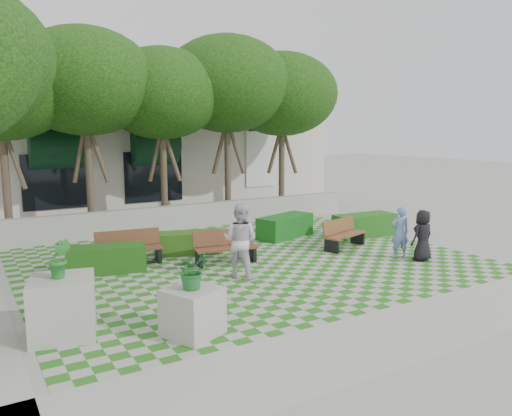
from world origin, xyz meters
TOP-DOWN VIEW (x-y plane):
  - ground at (0.00, 0.00)m, footprint 90.00×90.00m
  - lawn at (0.00, 1.00)m, footprint 12.00×12.00m
  - sidewalk_south at (0.00, -4.70)m, footprint 16.00×2.00m
  - retaining_wall at (0.00, 6.20)m, footprint 15.00×0.36m
  - bench_east at (3.29, 0.86)m, footprint 1.80×1.05m
  - bench_mid at (-0.68, 1.19)m, footprint 1.80×0.85m
  - bench_west at (-3.00, 2.43)m, footprint 1.83×0.81m
  - hedge_east at (5.06, 1.80)m, footprint 2.24×1.01m
  - hedge_midright at (2.62, 3.07)m, footprint 2.30×1.48m
  - hedge_midleft at (-1.10, 2.68)m, footprint 1.99×1.23m
  - hedge_west at (-3.73, 1.99)m, footprint 2.08×1.19m
  - planter_front at (-3.45, -2.86)m, footprint 1.14×1.14m
  - planter_back at (-5.45, -1.70)m, footprint 1.31×1.31m
  - person_blue at (3.85, -0.92)m, footprint 0.64×0.54m
  - person_dark at (4.17, -1.45)m, footprint 0.72×0.47m
  - person_white at (-0.98, -0.20)m, footprint 1.12×1.16m
  - tree_row at (-1.86, 5.95)m, footprint 17.70×13.40m
  - building at (0.93, 14.08)m, footprint 18.00×8.92m

SIDE VIEW (x-z plane):
  - ground at x=0.00m, z-range 0.00..0.00m
  - sidewalk_south at x=0.00m, z-range 0.00..0.01m
  - lawn at x=0.00m, z-range 0.01..0.01m
  - hedge_midleft at x=-1.10m, z-range 0.00..0.65m
  - hedge_west at x=-3.73m, z-range 0.00..0.68m
  - hedge_midright at x=2.62m, z-range 0.00..0.75m
  - hedge_east at x=5.06m, z-range 0.00..0.77m
  - bench_east at x=3.29m, z-range -0.02..0.88m
  - bench_mid at x=-0.68m, z-range -0.02..0.89m
  - bench_west at x=-3.00m, z-range -0.02..0.91m
  - retaining_wall at x=0.00m, z-range 0.00..0.90m
  - planter_back at x=-5.45m, z-range -0.30..1.50m
  - planter_front at x=-3.45m, z-range -0.15..1.41m
  - person_dark at x=4.17m, z-range 0.00..1.45m
  - person_blue at x=3.85m, z-range 0.00..1.49m
  - person_white at x=-0.98m, z-range 0.00..1.88m
  - building at x=0.93m, z-range -0.06..5.09m
  - tree_row at x=-1.86m, z-range 1.47..8.88m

